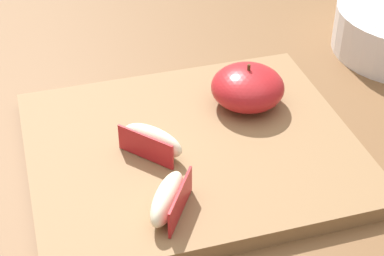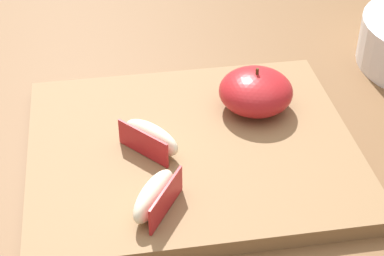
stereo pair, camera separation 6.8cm
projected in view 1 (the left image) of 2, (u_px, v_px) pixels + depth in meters
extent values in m
cube|color=brown|center=(161.00, 163.00, 0.72)|extent=(1.45, 0.91, 0.03)
cube|color=olive|center=(192.00, 149.00, 0.70)|extent=(0.35, 0.30, 0.02)
ellipsoid|color=#B21E23|center=(248.00, 87.00, 0.74)|extent=(0.08, 0.08, 0.05)
cylinder|color=#4C3319|center=(249.00, 68.00, 0.72)|extent=(0.00, 0.00, 0.01)
ellipsoid|color=#F4EACC|center=(153.00, 140.00, 0.67)|extent=(0.07, 0.07, 0.03)
cube|color=#B21E23|center=(146.00, 147.00, 0.66)|extent=(0.05, 0.05, 0.03)
ellipsoid|color=#F4EACC|center=(167.00, 199.00, 0.60)|extent=(0.06, 0.07, 0.03)
cube|color=#B21E23|center=(180.00, 201.00, 0.60)|extent=(0.04, 0.06, 0.03)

